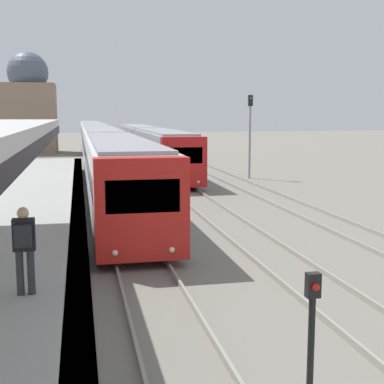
{
  "coord_description": "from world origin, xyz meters",
  "views": [
    {
      "loc": [
        -1.62,
        -1.23,
        4.24
      ],
      "look_at": [
        1.96,
        15.67,
        1.69
      ],
      "focal_mm": 50.0,
      "sensor_mm": 36.0,
      "label": 1
    }
  ],
  "objects_px": {
    "train_near": "(98,143)",
    "train_far": "(149,145)",
    "signal_mast_far": "(250,127)",
    "person_on_platform": "(24,244)",
    "signal_post_near": "(312,324)"
  },
  "relations": [
    {
      "from": "train_near",
      "to": "train_far",
      "type": "height_order",
      "value": "train_near"
    },
    {
      "from": "train_far",
      "to": "signal_mast_far",
      "type": "height_order",
      "value": "signal_mast_far"
    },
    {
      "from": "train_far",
      "to": "person_on_platform",
      "type": "bearing_deg",
      "value": -101.37
    },
    {
      "from": "train_near",
      "to": "person_on_platform",
      "type": "bearing_deg",
      "value": -94.19
    },
    {
      "from": "signal_post_near",
      "to": "train_near",
      "type": "bearing_deg",
      "value": 92.29
    },
    {
      "from": "train_near",
      "to": "signal_post_near",
      "type": "height_order",
      "value": "train_near"
    },
    {
      "from": "train_far",
      "to": "signal_post_near",
      "type": "relative_size",
      "value": 14.84
    },
    {
      "from": "person_on_platform",
      "to": "train_far",
      "type": "bearing_deg",
      "value": 78.63
    },
    {
      "from": "train_near",
      "to": "signal_mast_far",
      "type": "bearing_deg",
      "value": -54.5
    },
    {
      "from": "person_on_platform",
      "to": "train_far",
      "type": "relative_size",
      "value": 0.06
    },
    {
      "from": "train_near",
      "to": "signal_post_near",
      "type": "distance_m",
      "value": 39.65
    },
    {
      "from": "person_on_platform",
      "to": "signal_post_near",
      "type": "height_order",
      "value": "person_on_platform"
    },
    {
      "from": "train_far",
      "to": "signal_post_near",
      "type": "distance_m",
      "value": 36.02
    },
    {
      "from": "person_on_platform",
      "to": "train_far",
      "type": "distance_m",
      "value": 33.38
    },
    {
      "from": "train_far",
      "to": "signal_post_near",
      "type": "xyz_separation_m",
      "value": [
        -2.33,
        -35.94,
        -0.5
      ]
    }
  ]
}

